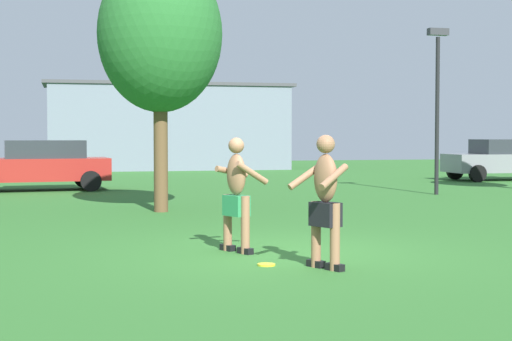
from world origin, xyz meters
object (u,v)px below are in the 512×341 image
Objects in this scene: player_in_green at (237,192)px; car_gray_far_end at (503,159)px; player_near at (325,198)px; frisbee at (266,265)px; car_red_mid_lot at (40,164)px; lamp_post at (437,91)px; tree_behind_players at (160,35)px.

car_gray_far_end is at bearing 48.12° from player_in_green.
car_gray_far_end is at bearing 52.68° from player_near.
car_gray_far_end reaches higher than frisbee.
player_in_green is 14.34m from car_red_mid_lot.
frisbee is (0.13, -1.25, -0.89)m from player_in_green.
player_near is 1.02× the size of player_in_green.
lamp_post is (11.33, -4.43, 2.21)m from car_red_mid_lot.
tree_behind_players is (2.88, -7.62, 3.16)m from car_red_mid_lot.
lamp_post is 9.08m from tree_behind_players.
player_in_green is (-0.81, 1.68, -0.03)m from player_near.
player_near is at bearing -75.44° from car_red_mid_lot.
car_red_mid_lot reaches higher than frisbee.
frisbee is (-0.68, 0.43, -0.92)m from player_near.
frisbee is 8.59m from tree_behind_players.
player_near is 8.67m from tree_behind_players.
player_in_green is 0.35× the size of lamp_post.
tree_behind_players is at bearing -147.29° from car_gray_far_end.
car_gray_far_end is 8.66m from lamp_post.
lamp_post is (8.08, 9.54, 2.13)m from player_in_green.
player_near is 0.39× the size of car_red_mid_lot.
player_near is at bearing -127.32° from car_gray_far_end.
tree_behind_players reaches higher than player_near.
car_gray_far_end is (13.80, 16.78, 0.81)m from frisbee.
car_red_mid_lot is 1.02× the size of car_gray_far_end.
car_red_mid_lot is at bearing -174.79° from car_gray_far_end.
player_near is 0.30× the size of tree_behind_players.
car_red_mid_lot is 0.77× the size of tree_behind_players.
lamp_post is at bearing 49.74° from player_in_green.
car_gray_far_end is at bearing 50.58° from frisbee.
tree_behind_players reaches higher than car_red_mid_lot.
player_in_green is 7.07m from tree_behind_players.
car_red_mid_lot is 17.25m from car_gray_far_end.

